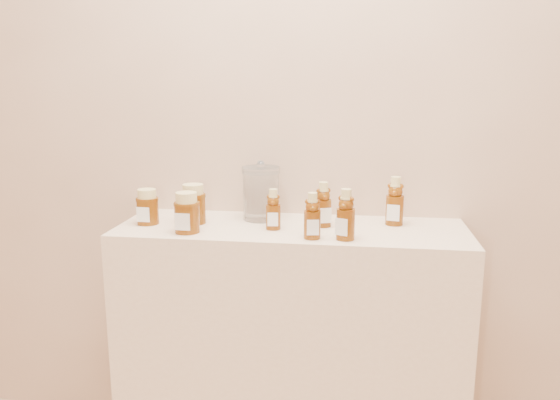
% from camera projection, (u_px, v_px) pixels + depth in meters
% --- Properties ---
extents(wall_back, '(3.50, 0.02, 2.70)m').
position_uv_depth(wall_back, '(298.00, 93.00, 1.98)').
color(wall_back, tan).
rests_on(wall_back, ground).
extents(display_table, '(1.20, 0.40, 0.90)m').
position_uv_depth(display_table, '(291.00, 347.00, 1.97)').
color(display_table, beige).
rests_on(display_table, ground).
extents(bear_bottle_back_left, '(0.06, 0.06, 0.16)m').
position_uv_depth(bear_bottle_back_left, '(273.00, 207.00, 1.83)').
color(bear_bottle_back_left, '#592907').
rests_on(bear_bottle_back_left, display_table).
extents(bear_bottle_back_mid, '(0.08, 0.08, 0.18)m').
position_uv_depth(bear_bottle_back_mid, '(323.00, 201.00, 1.87)').
color(bear_bottle_back_mid, '#592907').
rests_on(bear_bottle_back_mid, display_table).
extents(bear_bottle_back_right, '(0.08, 0.08, 0.19)m').
position_uv_depth(bear_bottle_back_right, '(395.00, 198.00, 1.89)').
color(bear_bottle_back_right, '#592907').
rests_on(bear_bottle_back_right, display_table).
extents(bear_bottle_front_left, '(0.07, 0.07, 0.17)m').
position_uv_depth(bear_bottle_front_left, '(312.00, 213.00, 1.72)').
color(bear_bottle_front_left, '#592907').
rests_on(bear_bottle_front_left, display_table).
extents(bear_bottle_front_right, '(0.08, 0.08, 0.18)m').
position_uv_depth(bear_bottle_front_right, '(346.00, 211.00, 1.71)').
color(bear_bottle_front_right, '#592907').
rests_on(bear_bottle_front_right, display_table).
extents(honey_jar_left, '(0.08, 0.08, 0.12)m').
position_uv_depth(honey_jar_left, '(147.00, 207.00, 1.91)').
color(honey_jar_left, '#592907').
rests_on(honey_jar_left, display_table).
extents(honey_jar_back, '(0.10, 0.10, 0.14)m').
position_uv_depth(honey_jar_back, '(193.00, 204.00, 1.91)').
color(honey_jar_back, '#592907').
rests_on(honey_jar_back, display_table).
extents(honey_jar_front, '(0.09, 0.09, 0.13)m').
position_uv_depth(honey_jar_front, '(187.00, 212.00, 1.80)').
color(honey_jar_front, '#592907').
rests_on(honey_jar_front, display_table).
extents(glass_canister, '(0.15, 0.15, 0.21)m').
position_uv_depth(glass_canister, '(261.00, 191.00, 1.96)').
color(glass_canister, white).
rests_on(glass_canister, display_table).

